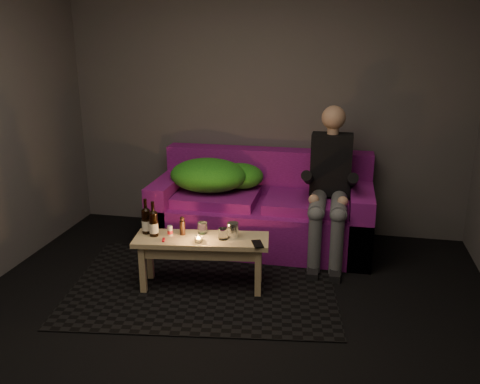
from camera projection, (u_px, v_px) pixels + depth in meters
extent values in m
plane|color=black|center=(210.00, 349.00, 3.31)|extent=(4.50, 4.50, 0.00)
plane|color=#535053|center=(265.00, 104.00, 5.02)|extent=(4.00, 0.00, 4.00)
cube|color=black|center=(204.00, 284.00, 4.17)|extent=(2.30, 1.81, 0.01)
cube|color=#6E0E67|center=(262.00, 224.00, 4.89)|extent=(2.04, 0.92, 0.43)
cube|color=#6E0E67|center=(268.00, 171.00, 5.08)|extent=(2.04, 0.22, 0.45)
cube|color=#6E0E67|center=(171.00, 208.00, 5.03)|extent=(0.20, 0.92, 0.63)
cube|color=#6E0E67|center=(360.00, 221.00, 4.68)|extent=(0.20, 0.92, 0.63)
cube|color=#6E0E67|center=(217.00, 198.00, 4.85)|extent=(0.76, 0.61, 0.10)
cube|color=#6E0E67|center=(307.00, 203.00, 4.68)|extent=(0.76, 0.61, 0.10)
ellipsoid|color=#15781A|center=(208.00, 175.00, 4.85)|extent=(0.73, 0.57, 0.31)
ellipsoid|color=#15781A|center=(241.00, 176.00, 4.94)|extent=(0.45, 0.37, 0.24)
ellipsoid|color=#15781A|center=(190.00, 178.00, 5.03)|extent=(0.33, 0.27, 0.16)
cube|color=black|center=(331.00, 164.00, 4.64)|extent=(0.37, 0.22, 0.56)
sphere|color=tan|center=(334.00, 118.00, 4.51)|extent=(0.21, 0.21, 0.21)
cylinder|color=#484A52|center=(318.00, 204.00, 4.44)|extent=(0.14, 0.51, 0.14)
cylinder|color=#484A52|center=(339.00, 205.00, 4.41)|extent=(0.14, 0.51, 0.14)
cylinder|color=#484A52|center=(314.00, 244.00, 4.30)|extent=(0.11, 0.11, 0.52)
cylinder|color=#484A52|center=(336.00, 246.00, 4.26)|extent=(0.11, 0.11, 0.52)
cube|color=black|center=(313.00, 272.00, 4.31)|extent=(0.09, 0.22, 0.06)
cube|color=black|center=(335.00, 274.00, 4.27)|extent=(0.09, 0.22, 0.06)
cube|color=tan|center=(201.00, 240.00, 4.00)|extent=(1.09, 0.48, 0.04)
cube|color=tan|center=(202.00, 248.00, 4.02)|extent=(0.95, 0.38, 0.10)
cube|color=tan|center=(143.00, 270.00, 3.98)|extent=(0.05, 0.05, 0.39)
cube|color=tan|center=(150.00, 257.00, 4.21)|extent=(0.05, 0.05, 0.39)
cube|color=tan|center=(258.00, 273.00, 3.92)|extent=(0.05, 0.05, 0.39)
cube|color=tan|center=(259.00, 260.00, 4.15)|extent=(0.05, 0.05, 0.39)
cylinder|color=black|center=(146.00, 222.00, 4.06)|extent=(0.07, 0.07, 0.20)
cylinder|color=white|center=(146.00, 225.00, 4.06)|extent=(0.07, 0.07, 0.08)
cone|color=black|center=(145.00, 208.00, 4.02)|extent=(0.07, 0.07, 0.03)
cylinder|color=black|center=(145.00, 205.00, 4.01)|extent=(0.03, 0.03, 0.09)
cylinder|color=black|center=(154.00, 224.00, 4.00)|extent=(0.07, 0.07, 0.19)
cylinder|color=white|center=(154.00, 228.00, 4.01)|extent=(0.07, 0.07, 0.08)
cone|color=black|center=(153.00, 211.00, 3.97)|extent=(0.07, 0.07, 0.03)
cylinder|color=black|center=(153.00, 207.00, 3.96)|extent=(0.03, 0.03, 0.09)
cylinder|color=silver|center=(170.00, 231.00, 4.02)|extent=(0.04, 0.04, 0.08)
cylinder|color=black|center=(182.00, 228.00, 4.03)|extent=(0.05, 0.05, 0.12)
cylinder|color=white|center=(203.00, 228.00, 4.07)|extent=(0.08, 0.08, 0.09)
cylinder|color=white|center=(199.00, 240.00, 3.90)|extent=(0.06, 0.06, 0.05)
sphere|color=orange|center=(198.00, 238.00, 3.89)|extent=(0.02, 0.02, 0.02)
cylinder|color=white|center=(223.00, 234.00, 3.95)|extent=(0.09, 0.09, 0.09)
cylinder|color=silver|center=(233.00, 230.00, 3.98)|extent=(0.12, 0.12, 0.12)
cube|color=black|center=(258.00, 244.00, 3.86)|extent=(0.12, 0.16, 0.01)
cube|color=red|center=(164.00, 240.00, 3.94)|extent=(0.04, 0.07, 0.01)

